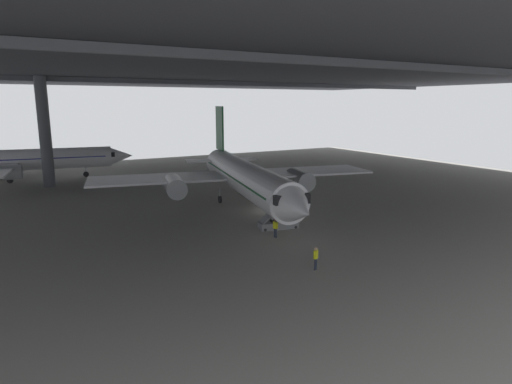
% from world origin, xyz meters
% --- Properties ---
extents(ground_plane, '(110.00, 110.00, 0.00)m').
position_xyz_m(ground_plane, '(0.00, 0.00, 0.00)').
color(ground_plane, gray).
extents(hangar_structure, '(121.00, 99.00, 17.26)m').
position_xyz_m(hangar_structure, '(-0.06, 13.77, 16.63)').
color(hangar_structure, '#4C4F54').
rests_on(hangar_structure, ground_plane).
extents(airplane_main, '(36.76, 37.50, 11.76)m').
position_xyz_m(airplane_main, '(-1.25, 3.96, 3.51)').
color(airplane_main, white).
rests_on(airplane_main, ground_plane).
extents(boarding_stairs, '(4.46, 2.29, 4.72)m').
position_xyz_m(boarding_stairs, '(-2.85, -6.38, 0.74)').
color(boarding_stairs, slate).
rests_on(boarding_stairs, ground_plane).
extents(crew_worker_near_nose, '(0.50, 0.36, 1.77)m').
position_xyz_m(crew_worker_near_nose, '(-6.41, -17.07, 1.02)').
color(crew_worker_near_nose, '#232838').
rests_on(crew_worker_near_nose, ground_plane).
extents(crew_worker_by_stairs, '(0.34, 0.52, 1.72)m').
position_xyz_m(crew_worker_by_stairs, '(-4.81, -8.88, 0.99)').
color(crew_worker_by_stairs, '#232838').
rests_on(crew_worker_by_stairs, ground_plane).
extents(airplane_distant, '(33.36, 32.50, 10.59)m').
position_xyz_m(airplane_distant, '(-23.73, 36.99, 3.29)').
color(airplane_distant, white).
rests_on(airplane_distant, ground_plane).
extents(baggage_tug, '(1.31, 2.22, 0.90)m').
position_xyz_m(baggage_tug, '(4.84, 12.11, 0.53)').
color(baggage_tug, yellow).
rests_on(baggage_tug, ground_plane).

